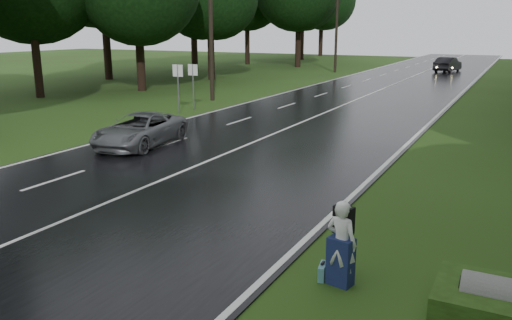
{
  "coord_description": "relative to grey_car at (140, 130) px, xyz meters",
  "views": [
    {
      "loc": [
        9.82,
        -9.02,
        4.71
      ],
      "look_at": [
        3.37,
        3.51,
        1.1
      ],
      "focal_mm": 36.46,
      "sensor_mm": 36.0,
      "label": 1
    }
  ],
  "objects": [
    {
      "name": "tree_left_d",
      "position": [
        -12.45,
        15.31,
        -0.69
      ],
      "size": [
        8.55,
        8.55,
        13.36
      ],
      "primitive_type": null,
      "color": "black",
      "rests_on": "ground"
    },
    {
      "name": "tree_left_e",
      "position": [
        -12.2,
        24.94,
        -0.69
      ],
      "size": [
        8.6,
        8.6,
        13.44
      ],
      "primitive_type": null,
      "color": "black",
      "rests_on": "ground"
    },
    {
      "name": "suitcase",
      "position": [
        10.54,
        -7.42,
        -0.54
      ],
      "size": [
        0.2,
        0.43,
        0.3
      ],
      "primitive_type": "cube",
      "rotation": [
        0.0,
        0.0,
        0.19
      ],
      "color": "teal",
      "rests_on": "ground"
    },
    {
      "name": "culvert",
      "position": [
        13.7,
        -7.32,
        -0.69
      ],
      "size": [
        1.37,
        0.68,
        0.68
      ],
      "primitive_type": "cylinder",
      "rotation": [
        0.0,
        1.57,
        0.0
      ],
      "color": "slate",
      "rests_on": "ground"
    },
    {
      "name": "ground",
      "position": [
        3.77,
        -7.13,
        -0.69
      ],
      "size": [
        160.0,
        160.0,
        0.0
      ],
      "primitive_type": "plane",
      "color": "#254414",
      "rests_on": "ground"
    },
    {
      "name": "road_sign_b",
      "position": [
        -3.43,
        8.96,
        -0.69
      ],
      "size": [
        0.64,
        0.1,
        2.66
      ],
      "primitive_type": null,
      "color": "white",
      "rests_on": "ground"
    },
    {
      "name": "tree_left_f",
      "position": [
        -11.26,
        43.17,
        -0.69
      ],
      "size": [
        10.3,
        10.3,
        16.1
      ],
      "primitive_type": null,
      "color": "black",
      "rests_on": "ground"
    },
    {
      "name": "road_sign_a",
      "position": [
        -3.43,
        7.5,
        -0.69
      ],
      "size": [
        0.65,
        0.1,
        2.72
      ],
      "primitive_type": null,
      "color": "white",
      "rests_on": "ground"
    },
    {
      "name": "far_car",
      "position": [
        6.01,
        43.67,
        0.13
      ],
      "size": [
        2.43,
        4.95,
        1.56
      ],
      "primitive_type": "imported",
      "rotation": [
        0.0,
        0.0,
        2.97
      ],
      "color": "black",
      "rests_on": "road"
    },
    {
      "name": "grey_car",
      "position": [
        0.0,
        0.0,
        0.0
      ],
      "size": [
        2.7,
        4.9,
        1.3
      ],
      "primitive_type": "imported",
      "rotation": [
        0.0,
        0.0,
        0.12
      ],
      "color": "#535558",
      "rests_on": "road"
    },
    {
      "name": "lane_center",
      "position": [
        3.77,
        12.87,
        -0.65
      ],
      "size": [
        0.12,
        140.0,
        0.01
      ],
      "primitive_type": "cube",
      "color": "silver",
      "rests_on": "road"
    },
    {
      "name": "utility_pole_far",
      "position": [
        -4.73,
        37.98,
        -0.69
      ],
      "size": [
        1.8,
        0.28,
        9.06
      ],
      "primitive_type": null,
      "color": "black",
      "rests_on": "ground"
    },
    {
      "name": "road",
      "position": [
        3.77,
        12.87,
        -0.67
      ],
      "size": [
        12.0,
        140.0,
        0.04
      ],
      "primitive_type": "cube",
      "color": "black",
      "rests_on": "ground"
    },
    {
      "name": "hitchhiker",
      "position": [
        10.9,
        -7.46,
        0.08
      ],
      "size": [
        0.68,
        0.63,
        1.66
      ],
      "color": "silver",
      "rests_on": "ground"
    },
    {
      "name": "utility_pole_mid",
      "position": [
        -4.73,
        13.09,
        -0.69
      ],
      "size": [
        1.8,
        0.28,
        10.52
      ],
      "primitive_type": null,
      "color": "black",
      "rests_on": "ground"
    }
  ]
}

